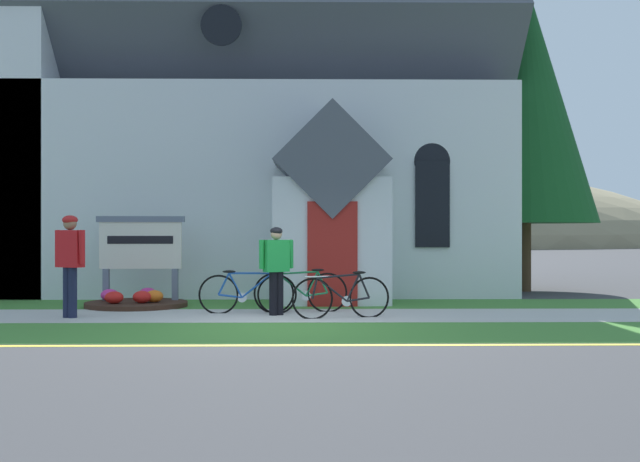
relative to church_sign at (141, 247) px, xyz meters
The scene contains 15 objects.
ground 3.25m from the church_sign, ahead, with size 140.00×140.00×0.00m, color #3D3D3F.
sidewalk_slab 2.83m from the church_sign, 53.91° to the right, with size 32.00×2.19×0.01m, color #B7B5AD.
grass_verge 4.77m from the church_sign, 70.84° to the right, with size 32.00×2.38×0.01m, color #427F33.
church_lawn 1.93m from the church_sign, ahead, with size 24.00×2.17×0.01m, color #427F33.
curb_paint_stripe 6.02m from the church_sign, 75.11° to the right, with size 28.00×0.16×0.01m, color yellow.
church_building 7.13m from the church_sign, 78.90° to the left, with size 13.76×12.15×13.81m.
church_sign is the anchor object (origin of this frame).
flower_bed 1.17m from the church_sign, 92.24° to the right, with size 2.02×2.02×0.34m.
bicycle_blue 2.98m from the church_sign, 36.38° to the right, with size 1.80×0.12×0.81m.
bicycle_black 4.78m from the church_sign, 32.11° to the right, with size 1.71×0.42×0.83m.
bicycle_silver 3.70m from the church_sign, 24.39° to the right, with size 1.74×0.17×0.83m.
cyclist_in_blue_jersey 2.51m from the church_sign, 106.41° to the right, with size 0.59×0.51×1.78m.
cyclist_in_yellow_jersey 3.53m from the church_sign, 35.93° to the right, with size 0.60×0.38×1.58m.
roadside_conifer 10.17m from the church_sign, 21.47° to the left, with size 3.57×3.57×7.86m.
distant_hill 68.79m from the church_sign, 86.61° to the left, with size 80.83×49.05×17.80m, color #847A5B.
Camera 1 is at (0.39, -12.24, 1.51)m, focal length 43.93 mm.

